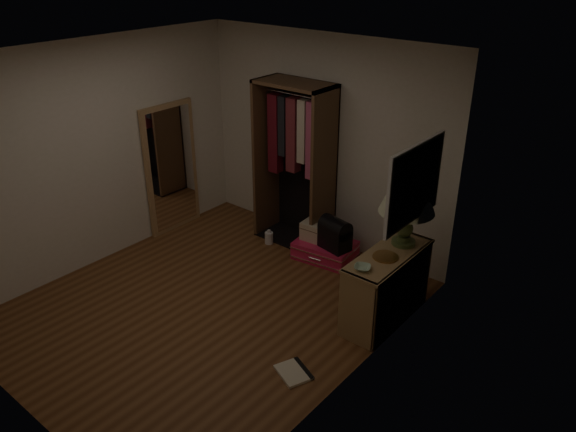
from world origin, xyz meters
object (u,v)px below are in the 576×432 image
at_px(console_bookshelf, 388,283).
at_px(black_bag, 335,233).
at_px(train_case, 316,231).
at_px(table_lamp, 408,198).
at_px(floor_mirror, 171,168).
at_px(white_jug, 269,238).
at_px(open_wardrobe, 297,151).
at_px(pink_suitcase, 325,250).

distance_m(console_bookshelf, black_bag, 1.14).
height_order(train_case, table_lamp, table_lamp).
distance_m(console_bookshelf, floor_mirror, 3.27).
height_order(floor_mirror, black_bag, floor_mirror).
xyz_separation_m(console_bookshelf, white_jug, (-1.96, 0.40, -0.31)).
height_order(console_bookshelf, table_lamp, table_lamp).
bearing_deg(white_jug, table_lamp, -4.87).
xyz_separation_m(console_bookshelf, open_wardrobe, (-1.76, 0.73, 0.81)).
distance_m(console_bookshelf, train_case, 1.42).
height_order(open_wardrobe, pink_suitcase, open_wardrobe).
relative_size(open_wardrobe, table_lamp, 2.95).
bearing_deg(table_lamp, open_wardrobe, 164.32).
distance_m(black_bag, white_jug, 1.01).
bearing_deg(black_bag, train_case, -173.66).
distance_m(train_case, white_jug, 0.70).
bearing_deg(open_wardrobe, black_bag, -16.52).
distance_m(pink_suitcase, table_lamp, 1.68).
bearing_deg(floor_mirror, open_wardrobe, 27.66).
height_order(train_case, black_bag, black_bag).
distance_m(console_bookshelf, open_wardrobe, 2.08).
xyz_separation_m(console_bookshelf, table_lamp, (0.00, 0.24, 0.87)).
height_order(console_bookshelf, floor_mirror, floor_mirror).
relative_size(floor_mirror, white_jug, 9.01).
bearing_deg(table_lamp, train_case, 167.22).
height_order(pink_suitcase, white_jug, pink_suitcase).
height_order(console_bookshelf, open_wardrobe, open_wardrobe).
xyz_separation_m(table_lamp, white_jug, (-1.96, 0.17, -1.18)).
xyz_separation_m(open_wardrobe, black_bag, (0.75, -0.22, -0.78)).
xyz_separation_m(train_case, black_bag, (0.30, -0.03, 0.09)).
distance_m(open_wardrobe, train_case, 1.00).
xyz_separation_m(console_bookshelf, train_case, (-1.31, 0.54, -0.06)).
height_order(console_bookshelf, black_bag, console_bookshelf).
bearing_deg(console_bookshelf, white_jug, 168.33).
xyz_separation_m(open_wardrobe, table_lamp, (1.77, -0.50, 0.06)).
height_order(black_bag, white_jug, black_bag).
distance_m(console_bookshelf, white_jug, 2.02).
height_order(floor_mirror, pink_suitcase, floor_mirror).
xyz_separation_m(floor_mirror, pink_suitcase, (2.06, 0.60, -0.74)).
relative_size(console_bookshelf, table_lamp, 1.61).
distance_m(pink_suitcase, black_bag, 0.36).
xyz_separation_m(open_wardrobe, floor_mirror, (-1.47, -0.77, -0.35)).
relative_size(pink_suitcase, black_bag, 1.94).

